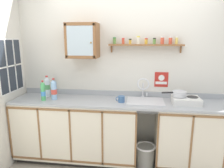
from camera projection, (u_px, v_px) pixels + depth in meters
name	position (u px, v px, depth m)	size (l,w,h in m)	color
back_wall	(130.00, 73.00, 3.16)	(4.00, 0.07, 2.61)	silver
lower_cabinet_run	(76.00, 130.00, 3.15)	(1.82, 0.57, 0.93)	black
lower_cabinet_run_right	(202.00, 138.00, 2.92)	(1.30, 0.57, 0.93)	black
countertop	(128.00, 102.00, 2.94)	(3.36, 0.59, 0.03)	#9EA3A8
backsplash	(129.00, 94.00, 3.19)	(3.36, 0.02, 0.08)	#9EA3A8
sink	(145.00, 102.00, 2.95)	(0.52, 0.44, 0.42)	silver
hot_plate_stove	(186.00, 100.00, 2.84)	(0.37, 0.30, 0.09)	silver
saucepan	(179.00, 94.00, 2.86)	(0.34, 0.19, 0.07)	silver
bottle_water_blue_0	(54.00, 90.00, 3.01)	(0.09, 0.09, 0.31)	#8CB7E0
bottle_water_clear_1	(47.00, 87.00, 3.17)	(0.09, 0.09, 0.32)	silver
bottle_soda_green_2	(43.00, 92.00, 2.96)	(0.07, 0.07, 0.29)	#4CB266
mug	(121.00, 99.00, 2.90)	(0.13, 0.09, 0.09)	#3F6699
wall_cabinet	(83.00, 41.00, 2.96)	(0.45, 0.33, 0.49)	brown
spice_shelf	(146.00, 44.00, 2.94)	(1.05, 0.14, 0.23)	brown
warning_sign	(161.00, 80.00, 3.09)	(0.20, 0.01, 0.22)	#B2261E
window	(10.00, 66.00, 2.97)	(0.03, 0.56, 0.77)	#262D38
trash_bin	(145.00, 156.00, 3.00)	(0.29, 0.29, 0.34)	gray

